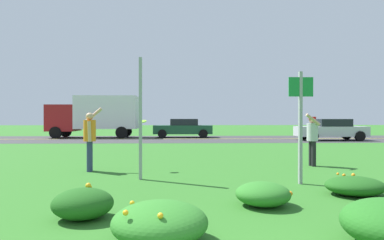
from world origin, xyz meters
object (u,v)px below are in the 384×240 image
at_px(sign_post_near_path, 140,118).
at_px(person_catcher_red_cap_gray_shirt, 312,136).
at_px(car_silver_leftmost, 331,129).
at_px(person_thrower_orange_shirt, 90,136).
at_px(box_truck_red, 96,114).
at_px(frisbee_lime, 143,121).
at_px(sign_post_by_roadside, 300,116).
at_px(car_dark_green_center_left, 183,128).

xyz_separation_m(sign_post_near_path, person_catcher_red_cap_gray_shirt, (5.12, 2.10, -0.55)).
bearing_deg(car_silver_leftmost, person_thrower_orange_shirt, -135.08).
bearing_deg(car_silver_leftmost, box_truck_red, 167.34).
height_order(person_catcher_red_cap_gray_shirt, car_silver_leftmost, person_catcher_red_cap_gray_shirt).
distance_m(person_thrower_orange_shirt, frisbee_lime, 1.54).
bearing_deg(person_catcher_red_cap_gray_shirt, sign_post_near_path, -157.68).
bearing_deg(car_silver_leftmost, sign_post_by_roadside, -116.86).
relative_size(person_thrower_orange_shirt, box_truck_red, 0.27).
distance_m(car_silver_leftmost, box_truck_red, 17.20).
bearing_deg(car_dark_green_center_left, person_thrower_orange_shirt, -99.59).
distance_m(person_catcher_red_cap_gray_shirt, box_truck_red, 19.03).
height_order(sign_post_by_roadside, box_truck_red, box_truck_red).
xyz_separation_m(person_thrower_orange_shirt, box_truck_red, (-3.97, 16.51, 0.80)).
bearing_deg(sign_post_by_roadside, box_truck_red, 116.59).
xyz_separation_m(sign_post_near_path, sign_post_by_roadside, (3.72, -0.70, 0.06)).
distance_m(person_thrower_orange_shirt, box_truck_red, 17.00).
bearing_deg(person_thrower_orange_shirt, sign_post_near_path, -39.76).
height_order(car_silver_leftmost, box_truck_red, box_truck_red).
xyz_separation_m(person_thrower_orange_shirt, car_dark_green_center_left, (2.79, 16.51, -0.26)).
bearing_deg(sign_post_near_path, person_thrower_orange_shirt, 140.24).
distance_m(sign_post_near_path, person_catcher_red_cap_gray_shirt, 5.56).
relative_size(person_catcher_red_cap_gray_shirt, car_silver_leftmost, 0.37).
height_order(sign_post_by_roadside, car_dark_green_center_left, sign_post_by_roadside).
bearing_deg(frisbee_lime, sign_post_near_path, -85.62).
height_order(car_dark_green_center_left, box_truck_red, box_truck_red).
bearing_deg(car_dark_green_center_left, car_silver_leftmost, -20.64).
bearing_deg(sign_post_near_path, car_dark_green_center_left, 86.13).
relative_size(person_thrower_orange_shirt, person_catcher_red_cap_gray_shirt, 1.10).
xyz_separation_m(sign_post_near_path, box_truck_red, (-5.56, 17.83, 0.31)).
height_order(person_catcher_red_cap_gray_shirt, car_dark_green_center_left, person_catcher_red_cap_gray_shirt).
distance_m(sign_post_near_path, car_silver_leftmost, 17.99).
bearing_deg(sign_post_near_path, frisbee_lime, 94.38).
height_order(sign_post_near_path, car_silver_leftmost, sign_post_near_path).
bearing_deg(car_dark_green_center_left, box_truck_red, -180.00).
height_order(person_catcher_red_cap_gray_shirt, box_truck_red, box_truck_red).
distance_m(person_catcher_red_cap_gray_shirt, frisbee_lime, 5.29).
bearing_deg(sign_post_near_path, car_silver_leftmost, 51.47).
distance_m(sign_post_near_path, box_truck_red, 18.68).
height_order(sign_post_near_path, sign_post_by_roadside, sign_post_near_path).
xyz_separation_m(car_silver_leftmost, car_dark_green_center_left, (-9.99, 3.76, 0.00)).
xyz_separation_m(sign_post_by_roadside, person_thrower_orange_shirt, (-5.30, 2.02, -0.56)).
bearing_deg(car_dark_green_center_left, person_catcher_red_cap_gray_shirt, -76.03).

